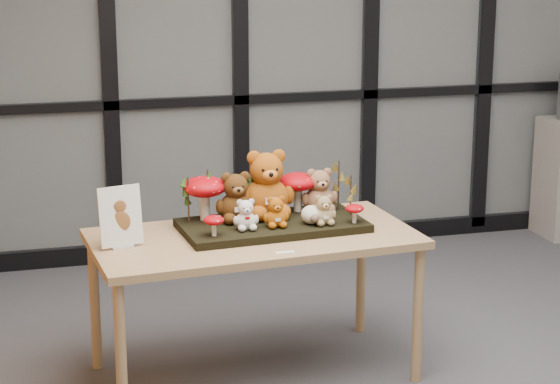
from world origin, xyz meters
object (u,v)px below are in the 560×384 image
object	(u,v)px
mushroom_back_left	(205,196)
mushroom_front_right	(354,213)
bear_pooh_yellow	(266,180)
bear_beige_small	(324,208)
bear_white_bow	(246,213)
bear_tan_back	(319,188)
mushroom_front_left	(214,225)
display_table	(254,248)
diorama_tray	(272,225)
sign_holder	(121,220)
plush_cream_hedgehog	(311,214)
mushroom_back_right	(298,190)
bear_brown_medium	(236,194)
bear_small_yellow	(276,210)

from	to	relation	value
mushroom_back_left	mushroom_front_right	world-z (taller)	mushroom_back_left
bear_pooh_yellow	bear_beige_small	bearing A→B (deg)	-47.41
bear_white_bow	mushroom_front_right	bearing A→B (deg)	-7.77
bear_pooh_yellow	mushroom_back_left	bearing A→B (deg)	173.91
bear_tan_back	bear_white_bow	bearing A→B (deg)	-158.63
mushroom_front_left	mushroom_front_right	bearing A→B (deg)	2.91
display_table	mushroom_front_right	xyz separation A→B (m)	(0.49, -0.05, 0.16)
display_table	bear_beige_small	xyz separation A→B (m)	(0.34, -0.04, 0.19)
diorama_tray	sign_holder	size ratio (longest dim) A/B	3.08
diorama_tray	plush_cream_hedgehog	xyz separation A→B (m)	(0.17, -0.08, 0.07)
bear_white_bow	mushroom_front_left	distance (m)	0.18
sign_holder	mushroom_front_left	bearing A→B (deg)	-21.17
display_table	diorama_tray	size ratio (longest dim) A/B	1.80
mushroom_back_left	mushroom_back_right	size ratio (longest dim) A/B	1.10
bear_brown_medium	mushroom_back_left	distance (m)	0.15
mushroom_back_left	diorama_tray	bearing A→B (deg)	-20.75
bear_small_yellow	plush_cream_hedgehog	distance (m)	0.18
mushroom_front_left	bear_beige_small	bearing A→B (deg)	5.38
diorama_tray	bear_brown_medium	distance (m)	0.24
bear_brown_medium	mushroom_front_right	world-z (taller)	bear_brown_medium
mushroom_front_left	sign_holder	xyz separation A→B (m)	(-0.42, 0.06, 0.04)
diorama_tray	mushroom_back_right	size ratio (longest dim) A/B	4.08
display_table	bear_small_yellow	world-z (taller)	bear_small_yellow
bear_white_bow	mushroom_front_left	xyz separation A→B (m)	(-0.17, -0.07, -0.03)
display_table	sign_holder	distance (m)	0.66
diorama_tray	mushroom_back_right	distance (m)	0.26
bear_beige_small	mushroom_front_left	xyz separation A→B (m)	(-0.55, -0.05, -0.03)
display_table	bear_small_yellow	xyz separation A→B (m)	(0.11, -0.02, 0.19)
bear_pooh_yellow	bear_beige_small	size ratio (longest dim) A/B	2.28
bear_beige_small	bear_brown_medium	bearing A→B (deg)	151.95
bear_beige_small	bear_white_bow	bearing A→B (deg)	173.39
bear_pooh_yellow	sign_holder	size ratio (longest dim) A/B	1.28
bear_pooh_yellow	plush_cream_hedgehog	distance (m)	0.29
display_table	mushroom_back_right	size ratio (longest dim) A/B	7.36
bear_beige_small	plush_cream_hedgehog	bearing A→B (deg)	154.22
plush_cream_hedgehog	sign_holder	xyz separation A→B (m)	(-0.92, -0.02, 0.04)
display_table	bear_white_bow	distance (m)	0.19
plush_cream_hedgehog	mushroom_back_right	bearing A→B (deg)	85.44
bear_brown_medium	bear_tan_back	xyz separation A→B (m)	(0.44, 0.05, -0.01)
diorama_tray	bear_white_bow	xyz separation A→B (m)	(-0.15, -0.09, 0.10)
bear_tan_back	mushroom_back_left	xyz separation A→B (m)	(-0.58, -0.00, -0.00)
bear_brown_medium	mushroom_back_left	size ratio (longest dim) A/B	1.12
diorama_tray	bear_tan_back	distance (m)	0.33
bear_white_bow	bear_small_yellow	bearing A→B (deg)	-2.03
mushroom_back_right	bear_pooh_yellow	bearing A→B (deg)	-166.29
diorama_tray	mushroom_front_left	size ratio (longest dim) A/B	8.25
diorama_tray	bear_beige_small	size ratio (longest dim) A/B	5.51
mushroom_back_left	sign_holder	distance (m)	0.48
bear_brown_medium	bear_tan_back	distance (m)	0.44
bear_brown_medium	mushroom_front_left	size ratio (longest dim) A/B	2.49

